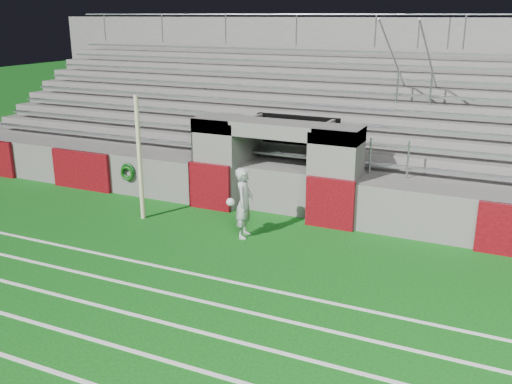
% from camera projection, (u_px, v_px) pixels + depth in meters
% --- Properties ---
extents(ground, '(90.00, 90.00, 0.00)m').
position_uv_depth(ground, '(216.00, 257.00, 13.25)').
color(ground, '#0D5111').
rests_on(ground, ground).
extents(field_post, '(0.12, 0.12, 3.40)m').
position_uv_depth(field_post, '(140.00, 158.00, 15.28)').
color(field_post, beige).
rests_on(field_post, ground).
extents(field_markings, '(28.00, 8.09, 0.01)m').
position_uv_depth(field_markings, '(62.00, 374.00, 8.92)').
color(field_markings, white).
rests_on(field_markings, ground).
extents(stadium_structure, '(26.00, 8.48, 5.42)m').
position_uv_depth(stadium_structure, '(326.00, 132.00, 19.70)').
color(stadium_structure, '#5C5957').
rests_on(stadium_structure, ground).
extents(goalkeeper_with_ball, '(0.71, 0.72, 1.80)m').
position_uv_depth(goalkeeper_with_ball, '(244.00, 203.00, 14.21)').
color(goalkeeper_with_ball, '#AAAFB3').
rests_on(goalkeeper_with_ball, ground).
extents(hose_coil, '(0.50, 0.14, 0.55)m').
position_uv_depth(hose_coil, '(127.00, 172.00, 17.42)').
color(hose_coil, '#0D4214').
rests_on(hose_coil, ground).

